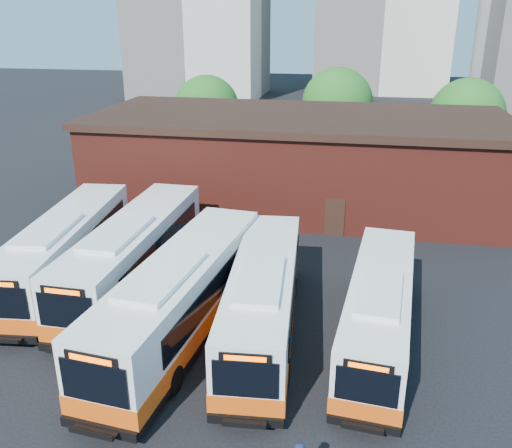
% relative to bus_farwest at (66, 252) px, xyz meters
% --- Properties ---
extents(ground, '(220.00, 220.00, 0.00)m').
position_rel_bus_farwest_xyz_m(ground, '(10.13, -5.43, -1.59)').
color(ground, black).
extents(bus_farwest, '(3.89, 13.01, 3.50)m').
position_rel_bus_farwest_xyz_m(bus_farwest, '(0.00, 0.00, 0.00)').
color(bus_farwest, white).
rests_on(bus_farwest, ground).
extents(bus_west, '(3.01, 13.42, 3.64)m').
position_rel_bus_farwest_xyz_m(bus_west, '(3.70, -0.00, 0.06)').
color(bus_west, white).
rests_on(bus_west, ground).
extents(bus_midwest, '(4.19, 13.71, 3.68)m').
position_rel_bus_farwest_xyz_m(bus_midwest, '(7.36, -3.80, 0.08)').
color(bus_midwest, white).
rests_on(bus_midwest, ground).
extents(bus_mideast, '(3.50, 12.55, 3.38)m').
position_rel_bus_farwest_xyz_m(bus_mideast, '(10.72, -3.05, -0.05)').
color(bus_mideast, white).
rests_on(bus_mideast, ground).
extents(bus_east, '(3.47, 11.73, 3.15)m').
position_rel_bus_farwest_xyz_m(bus_east, '(15.51, -2.92, -0.16)').
color(bus_east, white).
rests_on(bus_east, ground).
extents(depot_building, '(28.60, 12.60, 6.40)m').
position_rel_bus_farwest_xyz_m(depot_building, '(10.13, 14.57, 1.67)').
color(depot_building, maroon).
rests_on(depot_building, ground).
extents(tree_west, '(6.00, 6.00, 7.65)m').
position_rel_bus_farwest_xyz_m(tree_west, '(0.13, 26.57, 3.06)').
color(tree_west, '#382314').
rests_on(tree_west, ground).
extents(tree_mid, '(6.56, 6.56, 8.36)m').
position_rel_bus_farwest_xyz_m(tree_mid, '(12.13, 28.57, 3.49)').
color(tree_mid, '#382314').
rests_on(tree_mid, ground).
extents(tree_east, '(6.24, 6.24, 7.96)m').
position_rel_bus_farwest_xyz_m(tree_east, '(23.13, 25.57, 3.24)').
color(tree_east, '#382314').
rests_on(tree_east, ground).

